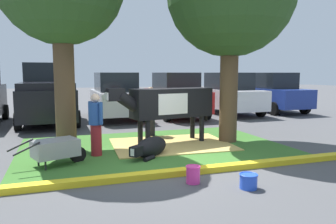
{
  "coord_description": "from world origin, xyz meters",
  "views": [
    {
      "loc": [
        -2.21,
        -6.58,
        2.0
      ],
      "look_at": [
        0.73,
        2.14,
        0.9
      ],
      "focal_mm": 34.94,
      "sensor_mm": 36.0,
      "label": 1
    }
  ],
  "objects": [
    {
      "name": "ground_plane",
      "position": [
        0.0,
        0.0,
        0.0
      ],
      "size": [
        80.0,
        80.0,
        0.0
      ],
      "primitive_type": "plane",
      "color": "#4C4C4F"
    },
    {
      "name": "grass_island",
      "position": [
        0.2,
        1.73,
        0.01
      ],
      "size": [
        6.92,
        4.63,
        0.02
      ],
      "primitive_type": "cube",
      "color": "#386B28",
      "rests_on": "ground"
    },
    {
      "name": "curb_yellow",
      "position": [
        0.2,
        -0.73,
        0.06
      ],
      "size": [
        8.12,
        0.24,
        0.12
      ],
      "primitive_type": "cube",
      "color": "yellow",
      "rests_on": "ground"
    },
    {
      "name": "hay_bedding",
      "position": [
        0.73,
        1.84,
        0.03
      ],
      "size": [
        3.32,
        2.56,
        0.04
      ],
      "primitive_type": "cube",
      "rotation": [
        0.0,
        0.0,
        -0.05
      ],
      "color": "tan",
      "rests_on": "ground"
    },
    {
      "name": "cow_holstein",
      "position": [
        0.7,
        2.02,
        1.15
      ],
      "size": [
        3.11,
        1.1,
        1.61
      ],
      "color": "black",
      "rests_on": "ground"
    },
    {
      "name": "calf_lying",
      "position": [
        -0.17,
        0.79,
        0.24
      ],
      "size": [
        1.2,
        1.09,
        0.48
      ],
      "color": "black",
      "rests_on": "ground"
    },
    {
      "name": "person_handler",
      "position": [
        0.54,
        3.29,
        0.84
      ],
      "size": [
        0.51,
        0.34,
        1.57
      ],
      "color": "black",
      "rests_on": "ground"
    },
    {
      "name": "person_visitor_near",
      "position": [
        -1.38,
        1.3,
        0.81
      ],
      "size": [
        0.34,
        0.48,
        1.52
      ],
      "color": "maroon",
      "rests_on": "ground"
    },
    {
      "name": "wheelbarrow",
      "position": [
        -2.29,
        0.7,
        0.39
      ],
      "size": [
        1.59,
        0.99,
        0.63
      ],
      "color": "gray",
      "rests_on": "ground"
    },
    {
      "name": "bucket_pink",
      "position": [
        0.07,
        -1.25,
        0.17
      ],
      "size": [
        0.28,
        0.28,
        0.32
      ],
      "color": "#EA3893",
      "rests_on": "ground"
    },
    {
      "name": "bucket_blue",
      "position": [
        0.87,
        -1.82,
        0.14
      ],
      "size": [
        0.33,
        0.33,
        0.26
      ],
      "color": "blue",
      "rests_on": "ground"
    },
    {
      "name": "pickup_truck_black",
      "position": [
        -2.59,
        7.59,
        1.11
      ],
      "size": [
        2.24,
        5.41,
        2.42
      ],
      "color": "black",
      "rests_on": "ground"
    },
    {
      "name": "sedan_silver",
      "position": [
        0.19,
        7.75,
        0.98
      ],
      "size": [
        2.04,
        4.41,
        2.02
      ],
      "color": "silver",
      "rests_on": "ground"
    },
    {
      "name": "sedan_red",
      "position": [
        2.91,
        7.52,
        0.98
      ],
      "size": [
        2.04,
        4.41,
        2.02
      ],
      "color": "red",
      "rests_on": "ground"
    },
    {
      "name": "hatchback_white",
      "position": [
        5.69,
        7.61,
        0.98
      ],
      "size": [
        2.04,
        4.41,
        2.02
      ],
      "color": "silver",
      "rests_on": "ground"
    },
    {
      "name": "sedan_blue",
      "position": [
        8.37,
        7.82,
        0.98
      ],
      "size": [
        2.04,
        4.41,
        2.02
      ],
      "color": "navy",
      "rests_on": "ground"
    }
  ]
}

